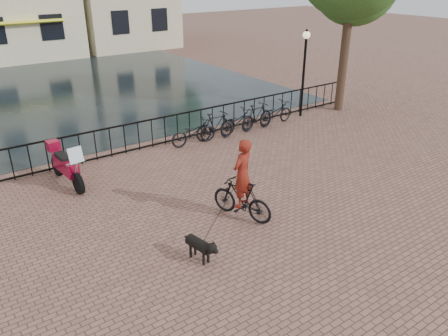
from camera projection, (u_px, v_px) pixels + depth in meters
ground at (308, 270)px, 8.99m from camera, size 100.00×100.00×0.00m
canal_water at (59, 93)px, 21.84m from camera, size 20.00×20.00×0.00m
railing at (139, 136)px, 14.72m from camera, size 20.00×0.05×1.02m
lamp_post at (305, 59)px, 17.42m from camera, size 0.30×0.30×3.45m
cyclist at (242, 184)px, 10.54m from camera, size 1.06×1.83×2.41m
dog at (199, 248)px, 9.21m from camera, size 0.46×0.93×0.60m
motorcycle at (65, 161)px, 12.29m from camera, size 0.65×2.03×1.43m
parked_bike_0 at (193, 132)px, 15.24m from camera, size 1.74×0.67×0.90m
parked_bike_1 at (216, 126)px, 15.72m from camera, size 1.67×0.50×1.00m
parked_bike_2 at (237, 122)px, 16.24m from camera, size 1.79×0.89×0.90m
parked_bike_3 at (257, 116)px, 16.72m from camera, size 1.72×0.72×1.00m
parked_bike_4 at (275, 113)px, 17.23m from camera, size 1.77×0.76×0.90m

